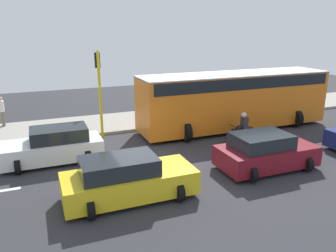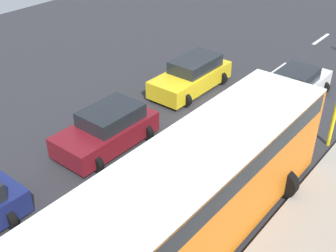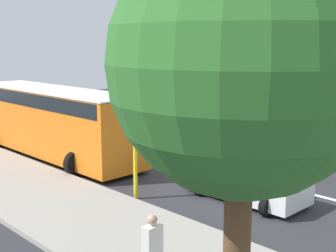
{
  "view_description": "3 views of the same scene",
  "coord_description": "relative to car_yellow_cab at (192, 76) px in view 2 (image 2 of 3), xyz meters",
  "views": [
    {
      "loc": [
        -12.13,
        3.93,
        5.59
      ],
      "look_at": [
        0.92,
        -1.33,
        1.41
      ],
      "focal_mm": 35.65,
      "sensor_mm": 36.0,
      "label": 1
    },
    {
      "loc": [
        8.51,
        -13.6,
        9.31
      ],
      "look_at": [
        0.32,
        -3.5,
        1.24
      ],
      "focal_mm": 45.48,
      "sensor_mm": 36.0,
      "label": 2
    },
    {
      "loc": [
        14.32,
        12.31,
        5.29
      ],
      "look_at": [
        -0.06,
        -2.49,
        1.47
      ],
      "focal_mm": 48.7,
      "sensor_mm": 36.0,
      "label": 3
    }
  ],
  "objects": [
    {
      "name": "car_maroon",
      "position": [
        0.35,
        -5.88,
        -0.0
      ],
      "size": [
        2.33,
        4.01,
        1.52
      ],
      "color": "maroon",
      "rests_on": "ground"
    },
    {
      "name": "motorcycle",
      "position": [
        3.52,
        -6.9,
        -0.07
      ],
      "size": [
        0.6,
        1.3,
        1.53
      ],
      "color": "black",
      "rests_on": "ground"
    },
    {
      "name": "ground_plane",
      "position": [
        2.19,
        -1.4,
        -0.76
      ],
      "size": [
        40.0,
        60.0,
        0.1
      ],
      "primitive_type": "cube",
      "color": "#2D2D33"
    },
    {
      "name": "lane_stripe_far_south",
      "position": [
        2.19,
        10.6,
        -0.71
      ],
      "size": [
        0.2,
        2.4,
        0.01
      ],
      "primitive_type": "cube",
      "color": "white",
      "rests_on": "ground"
    },
    {
      "name": "lane_stripe_mid",
      "position": [
        2.19,
        -1.4,
        -0.71
      ],
      "size": [
        0.2,
        2.4,
        0.01
      ],
      "primitive_type": "cube",
      "color": "white",
      "rests_on": "ground"
    },
    {
      "name": "lane_stripe_north",
      "position": [
        2.19,
        -7.4,
        -0.71
      ],
      "size": [
        0.2,
        2.4,
        0.01
      ],
      "primitive_type": "cube",
      "color": "white",
      "rests_on": "ground"
    },
    {
      "name": "lane_stripe_south",
      "position": [
        2.19,
        4.6,
        -0.71
      ],
      "size": [
        0.2,
        2.4,
        0.01
      ],
      "primitive_type": "cube",
      "color": "white",
      "rests_on": "ground"
    },
    {
      "name": "car_white",
      "position": [
        4.31,
        2.06,
        -0.0
      ],
      "size": [
        2.15,
        4.14,
        1.52
      ],
      "color": "white",
      "rests_on": "ground"
    },
    {
      "name": "city_bus",
      "position": [
        5.76,
        -7.85,
        1.13
      ],
      "size": [
        3.2,
        11.0,
        3.16
      ],
      "color": "orange",
      "rests_on": "ground"
    },
    {
      "name": "car_yellow_cab",
      "position": [
        0.0,
        0.0,
        0.0
      ],
      "size": [
        2.2,
        4.42,
        1.52
      ],
      "color": "yellow",
      "rests_on": "ground"
    }
  ]
}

